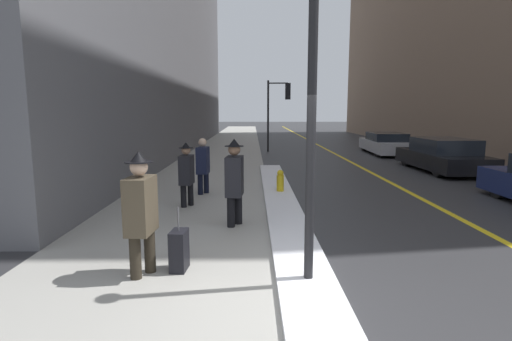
{
  "coord_description": "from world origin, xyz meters",
  "views": [
    {
      "loc": [
        -0.48,
        -4.36,
        2.31
      ],
      "look_at": [
        -0.4,
        4.0,
        1.05
      ],
      "focal_mm": 28.0,
      "sensor_mm": 36.0,
      "label": 1
    }
  ],
  "objects": [
    {
      "name": "ground_plane",
      "position": [
        0.0,
        0.0,
        0.0
      ],
      "size": [
        160.0,
        160.0,
        0.0
      ],
      "primitive_type": "plane",
      "color": "#2D2D30"
    },
    {
      "name": "fire_hydrant",
      "position": [
        0.29,
        6.44,
        0.35
      ],
      "size": [
        0.2,
        0.2,
        0.7
      ],
      "color": "gold",
      "rests_on": "ground"
    },
    {
      "name": "pedestrian_with_shoulder_bag",
      "position": [
        -1.84,
        6.59,
        0.86
      ],
      "size": [
        0.34,
        0.73,
        1.56
      ],
      "rotation": [
        0.0,
        0.0,
        -1.65
      ],
      "color": "black",
      "rests_on": "ground"
    },
    {
      "name": "rolling_suitcase",
      "position": [
        -1.54,
        1.18,
        0.3
      ],
      "size": [
        0.25,
        0.38,
        0.95
      ],
      "rotation": [
        0.0,
        0.0,
        -1.65
      ],
      "color": "black",
      "rests_on": "ground"
    },
    {
      "name": "road_centre_stripe",
      "position": [
        4.0,
        15.0,
        0.0
      ],
      "size": [
        0.16,
        80.0,
        0.0
      ],
      "color": "gold",
      "rests_on": "ground"
    },
    {
      "name": "pedestrian_in_fedora",
      "position": [
        -2.06,
        5.09,
        0.86
      ],
      "size": [
        0.33,
        0.5,
        1.57
      ],
      "rotation": [
        0.0,
        0.0,
        -1.65
      ],
      "color": "black",
      "rests_on": "ground"
    },
    {
      "name": "pedestrian_trailing",
      "position": [
        -2.02,
        1.0,
        0.96
      ],
      "size": [
        0.38,
        0.57,
        1.76
      ],
      "rotation": [
        0.0,
        0.0,
        -1.65
      ],
      "color": "#2A241B",
      "rests_on": "ground"
    },
    {
      "name": "pedestrian_in_glasses",
      "position": [
        -0.83,
        3.46,
        0.96
      ],
      "size": [
        0.38,
        0.57,
        1.76
      ],
      "rotation": [
        0.0,
        0.0,
        -1.65
      ],
      "color": "black",
      "rests_on": "ground"
    },
    {
      "name": "lamp_post",
      "position": [
        0.26,
        0.67,
        2.57
      ],
      "size": [
        0.28,
        0.28,
        4.22
      ],
      "color": "black",
      "rests_on": "ground"
    },
    {
      "name": "parked_car_silver",
      "position": [
        6.71,
        16.99,
        0.56
      ],
      "size": [
        2.02,
        4.86,
        1.14
      ],
      "rotation": [
        0.0,
        0.0,
        1.52
      ],
      "color": "#B2B2B7",
      "rests_on": "ground"
    },
    {
      "name": "traffic_light_near",
      "position": [
        1.08,
        18.3,
        2.88
      ],
      "size": [
        1.31,
        0.33,
        3.98
      ],
      "rotation": [
        0.0,
        0.0,
        -0.08
      ],
      "color": "black",
      "rests_on": "ground"
    },
    {
      "name": "parked_car_black",
      "position": [
        6.83,
        10.77,
        0.6
      ],
      "size": [
        1.96,
        4.61,
        1.26
      ],
      "rotation": [
        0.0,
        0.0,
        1.59
      ],
      "color": "black",
      "rests_on": "ground"
    },
    {
      "name": "sidewalk_slab",
      "position": [
        -2.0,
        15.0,
        0.01
      ],
      "size": [
        4.0,
        80.0,
        0.01
      ],
      "color": "#9E9B93",
      "rests_on": "ground"
    },
    {
      "name": "snow_bank_curb",
      "position": [
        0.24,
        5.42,
        0.06
      ],
      "size": [
        0.8,
        12.64,
        0.11
      ],
      "color": "white",
      "rests_on": "ground"
    }
  ]
}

